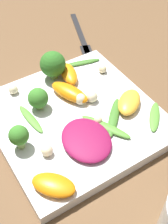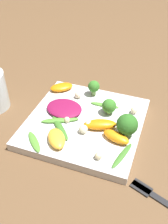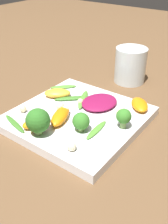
% 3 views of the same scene
% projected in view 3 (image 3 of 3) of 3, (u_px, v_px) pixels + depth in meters
% --- Properties ---
extents(ground_plane, '(2.40, 2.40, 0.00)m').
position_uv_depth(ground_plane, '(78.00, 121.00, 0.54)').
color(ground_plane, brown).
extents(plate, '(0.25, 0.25, 0.02)m').
position_uv_depth(plate, '(78.00, 118.00, 0.54)').
color(plate, white).
rests_on(plate, ground_plane).
extents(drinking_glass, '(0.08, 0.08, 0.09)m').
position_uv_depth(drinking_glass, '(130.00, 65.00, 0.68)').
color(drinking_glass, silver).
rests_on(drinking_glass, ground_plane).
extents(radicchio_leaf_0, '(0.09, 0.08, 0.01)m').
position_uv_depth(radicchio_leaf_0, '(99.00, 102.00, 0.56)').
color(radicchio_leaf_0, maroon).
rests_on(radicchio_leaf_0, plate).
extents(orange_segment_0, '(0.06, 0.07, 0.02)m').
position_uv_depth(orange_segment_0, '(57.00, 93.00, 0.59)').
color(orange_segment_0, '#FCAD33').
rests_on(orange_segment_0, plate).
extents(orange_segment_1, '(0.08, 0.05, 0.02)m').
position_uv_depth(orange_segment_1, '(60.00, 116.00, 0.51)').
color(orange_segment_1, orange).
rests_on(orange_segment_1, plate).
extents(orange_segment_2, '(0.07, 0.06, 0.02)m').
position_uv_depth(orange_segment_2, '(140.00, 105.00, 0.55)').
color(orange_segment_2, orange).
rests_on(orange_segment_2, plate).
extents(orange_segment_3, '(0.06, 0.04, 0.02)m').
position_uv_depth(orange_segment_3, '(37.00, 122.00, 0.49)').
color(orange_segment_3, orange).
rests_on(orange_segment_3, plate).
extents(broccoli_floret_0, '(0.03, 0.03, 0.04)m').
position_uv_depth(broccoli_floret_0, '(124.00, 117.00, 0.48)').
color(broccoli_floret_0, '#84AD5B').
rests_on(broccoli_floret_0, plate).
extents(broccoli_floret_1, '(0.04, 0.04, 0.05)m').
position_uv_depth(broccoli_floret_1, '(38.00, 121.00, 0.46)').
color(broccoli_floret_1, '#84AD5B').
rests_on(broccoli_floret_1, plate).
extents(broccoli_floret_2, '(0.03, 0.03, 0.04)m').
position_uv_depth(broccoli_floret_2, '(81.00, 121.00, 0.47)').
color(broccoli_floret_2, '#84AD5B').
rests_on(broccoli_floret_2, plate).
extents(arugula_sprig_0, '(0.07, 0.02, 0.00)m').
position_uv_depth(arugula_sprig_0, '(96.00, 130.00, 0.48)').
color(arugula_sprig_0, '#518E33').
rests_on(arugula_sprig_0, plate).
extents(arugula_sprig_1, '(0.07, 0.07, 0.01)m').
position_uv_depth(arugula_sprig_1, '(73.00, 98.00, 0.58)').
color(arugula_sprig_1, '#3D7528').
rests_on(arugula_sprig_1, plate).
extents(arugula_sprig_2, '(0.08, 0.05, 0.01)m').
position_uv_depth(arugula_sprig_2, '(83.00, 99.00, 0.57)').
color(arugula_sprig_2, '#518E33').
rests_on(arugula_sprig_2, plate).
extents(arugula_sprig_3, '(0.06, 0.05, 0.01)m').
position_uv_depth(arugula_sprig_3, '(63.00, 87.00, 0.63)').
color(arugula_sprig_3, '#518E33').
rests_on(arugula_sprig_3, plate).
extents(arugula_sprig_4, '(0.03, 0.08, 0.00)m').
position_uv_depth(arugula_sprig_4, '(15.00, 123.00, 0.50)').
color(arugula_sprig_4, '#3D7528').
rests_on(arugula_sprig_4, plate).
extents(macadamia_nut_0, '(0.01, 0.01, 0.01)m').
position_uv_depth(macadamia_nut_0, '(23.00, 109.00, 0.53)').
color(macadamia_nut_0, beige).
rests_on(macadamia_nut_0, plate).
extents(macadamia_nut_1, '(0.02, 0.02, 0.02)m').
position_uv_depth(macadamia_nut_1, '(72.00, 146.00, 0.43)').
color(macadamia_nut_1, beige).
rests_on(macadamia_nut_1, plate).
extents(macadamia_nut_2, '(0.02, 0.02, 0.02)m').
position_uv_depth(macadamia_nut_2, '(60.00, 106.00, 0.54)').
color(macadamia_nut_2, beige).
rests_on(macadamia_nut_2, plate).
extents(macadamia_nut_3, '(0.01, 0.01, 0.01)m').
position_uv_depth(macadamia_nut_3, '(80.00, 101.00, 0.56)').
color(macadamia_nut_3, beige).
rests_on(macadamia_nut_3, plate).
extents(macadamia_nut_4, '(0.02, 0.02, 0.02)m').
position_uv_depth(macadamia_nut_4, '(65.00, 110.00, 0.52)').
color(macadamia_nut_4, beige).
rests_on(macadamia_nut_4, plate).
extents(macadamia_nut_5, '(0.02, 0.02, 0.02)m').
position_uv_depth(macadamia_nut_5, '(120.00, 112.00, 0.52)').
color(macadamia_nut_5, beige).
rests_on(macadamia_nut_5, plate).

